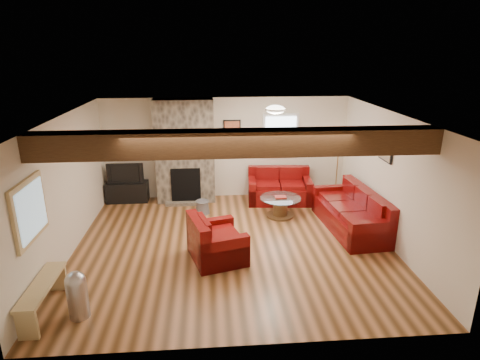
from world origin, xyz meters
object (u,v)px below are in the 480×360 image
at_px(loveseat, 280,186).
at_px(coffee_table, 280,207).
at_px(tv_cabinet, 128,192).
at_px(armchair_red, 217,238).
at_px(sofa_three, 351,210).
at_px(floor_lamp, 339,145).
at_px(television, 126,172).

xyz_separation_m(loveseat, coffee_table, (-0.14, -0.92, -0.18)).
bearing_deg(tv_cabinet, armchair_red, -54.66).
height_order(sofa_three, loveseat, sofa_three).
distance_m(coffee_table, floor_lamp, 2.35).
distance_m(loveseat, armchair_red, 3.14).
height_order(coffee_table, television, television).
distance_m(sofa_three, armchair_red, 2.98).
relative_size(loveseat, floor_lamp, 0.98).
bearing_deg(coffee_table, floor_lamp, 36.71).
height_order(sofa_three, tv_cabinet, sofa_three).
height_order(armchair_red, coffee_table, armchair_red).
xyz_separation_m(television, floor_lamp, (5.25, 0.02, 0.58)).
bearing_deg(sofa_three, coffee_table, -124.16).
xyz_separation_m(armchair_red, tv_cabinet, (-2.13, 3.01, -0.16)).
bearing_deg(floor_lamp, tv_cabinet, -179.78).
bearing_deg(tv_cabinet, television, 0.00).
relative_size(loveseat, armchair_red, 1.52).
bearing_deg(coffee_table, loveseat, 81.39).
relative_size(sofa_three, armchair_red, 2.16).
height_order(sofa_three, floor_lamp, floor_lamp).
bearing_deg(tv_cabinet, coffee_table, -18.73).
bearing_deg(loveseat, floor_lamp, 16.41).
bearing_deg(coffee_table, television, 161.27).
relative_size(loveseat, tv_cabinet, 1.53).
distance_m(tv_cabinet, television, 0.50).
distance_m(coffee_table, tv_cabinet, 3.79).
xyz_separation_m(armchair_red, floor_lamp, (3.12, 3.03, 0.92)).
relative_size(coffee_table, floor_lamp, 0.59).
xyz_separation_m(sofa_three, coffee_table, (-1.34, 0.76, -0.20)).
xyz_separation_m(sofa_three, floor_lamp, (0.32, 1.99, 0.91)).
bearing_deg(armchair_red, coffee_table, -55.29).
bearing_deg(floor_lamp, sofa_three, -99.12).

